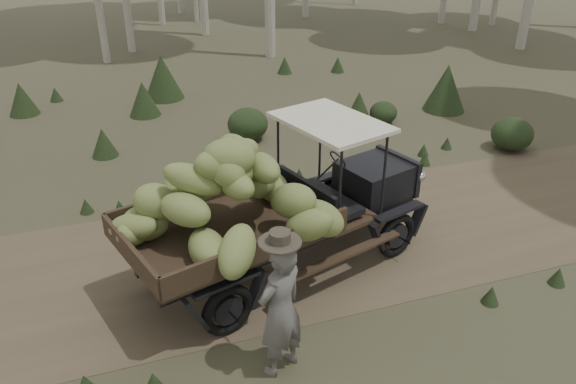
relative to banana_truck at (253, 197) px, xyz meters
name	(u,v)px	position (x,y,z in m)	size (l,w,h in m)	color
ground	(381,230)	(2.59, 0.71, -1.50)	(120.00, 120.00, 0.00)	#473D2B
dirt_track	(381,230)	(2.59, 0.71, -1.50)	(70.00, 4.00, 0.01)	brown
banana_truck	(253,197)	(0.00, 0.00, 0.00)	(5.47, 3.37, 2.61)	black
farmer	(280,308)	(-0.21, -1.92, -0.52)	(0.83, 0.73, 2.07)	#55524D
undergrowth	(359,271)	(1.31, -1.00, -0.96)	(23.32, 22.70, 1.39)	#233319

